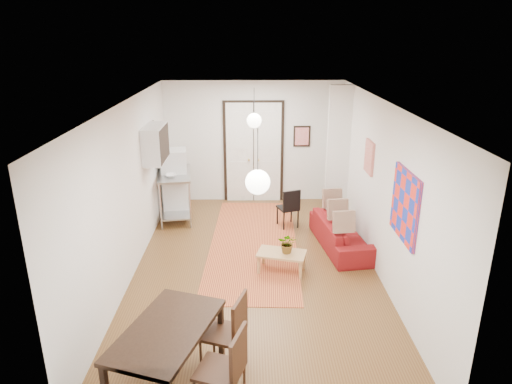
{
  "coord_description": "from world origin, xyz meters",
  "views": [
    {
      "loc": [
        -0.1,
        -7.16,
        3.94
      ],
      "look_at": [
        0.02,
        0.49,
        1.25
      ],
      "focal_mm": 32.0,
      "sensor_mm": 36.0,
      "label": 1
    }
  ],
  "objects_px": {
    "sofa": "(341,233)",
    "dining_table": "(167,335)",
    "dining_chair_far": "(220,356)",
    "black_side_chair": "(288,203)",
    "coffee_table": "(282,255)",
    "dining_chair_near": "(223,321)",
    "fridge": "(175,184)",
    "kitchen_counter": "(175,188)"
  },
  "relations": [
    {
      "from": "sofa",
      "to": "dining_chair_far",
      "type": "relative_size",
      "value": 1.91
    },
    {
      "from": "fridge",
      "to": "dining_table",
      "type": "bearing_deg",
      "value": -90.28
    },
    {
      "from": "sofa",
      "to": "fridge",
      "type": "xyz_separation_m",
      "value": [
        -3.41,
        1.64,
        0.49
      ]
    },
    {
      "from": "fridge",
      "to": "coffee_table",
      "type": "bearing_deg",
      "value": -57.67
    },
    {
      "from": "dining_chair_near",
      "to": "dining_table",
      "type": "bearing_deg",
      "value": -34.5
    },
    {
      "from": "coffee_table",
      "to": "fridge",
      "type": "relative_size",
      "value": 0.59
    },
    {
      "from": "coffee_table",
      "to": "dining_chair_far",
      "type": "height_order",
      "value": "dining_chair_far"
    },
    {
      "from": "dining_table",
      "to": "black_side_chair",
      "type": "xyz_separation_m",
      "value": [
        1.74,
        4.76,
        -0.23
      ]
    },
    {
      "from": "dining_chair_near",
      "to": "sofa",
      "type": "bearing_deg",
      "value": 165.38
    },
    {
      "from": "dining_table",
      "to": "dining_chair_near",
      "type": "height_order",
      "value": "dining_chair_near"
    },
    {
      "from": "coffee_table",
      "to": "dining_chair_near",
      "type": "distance_m",
      "value": 2.44
    },
    {
      "from": "dining_table",
      "to": "dining_chair_near",
      "type": "bearing_deg",
      "value": 37.01
    },
    {
      "from": "kitchen_counter",
      "to": "dining_chair_far",
      "type": "bearing_deg",
      "value": -84.4
    },
    {
      "from": "coffee_table",
      "to": "dining_table",
      "type": "height_order",
      "value": "dining_table"
    },
    {
      "from": "fridge",
      "to": "dining_table",
      "type": "height_order",
      "value": "fridge"
    },
    {
      "from": "kitchen_counter",
      "to": "fridge",
      "type": "distance_m",
      "value": 0.12
    },
    {
      "from": "dining_chair_near",
      "to": "dining_chair_far",
      "type": "xyz_separation_m",
      "value": [
        0.0,
        -0.65,
        0.0
      ]
    },
    {
      "from": "dining_table",
      "to": "dining_chair_near",
      "type": "xyz_separation_m",
      "value": [
        0.6,
        0.45,
        -0.14
      ]
    },
    {
      "from": "sofa",
      "to": "dining_chair_near",
      "type": "distance_m",
      "value": 3.85
    },
    {
      "from": "kitchen_counter",
      "to": "dining_table",
      "type": "height_order",
      "value": "kitchen_counter"
    },
    {
      "from": "fridge",
      "to": "dining_chair_near",
      "type": "relative_size",
      "value": 1.52
    },
    {
      "from": "coffee_table",
      "to": "dining_table",
      "type": "relative_size",
      "value": 0.55
    },
    {
      "from": "dining_chair_far",
      "to": "fridge",
      "type": "bearing_deg",
      "value": -148.03
    },
    {
      "from": "coffee_table",
      "to": "black_side_chair",
      "type": "distance_m",
      "value": 2.07
    },
    {
      "from": "dining_table",
      "to": "dining_chair_far",
      "type": "xyz_separation_m",
      "value": [
        0.6,
        -0.2,
        -0.14
      ]
    },
    {
      "from": "dining_chair_near",
      "to": "black_side_chair",
      "type": "bearing_deg",
      "value": -176.37
    },
    {
      "from": "dining_chair_near",
      "to": "kitchen_counter",
      "type": "bearing_deg",
      "value": -146.13
    },
    {
      "from": "coffee_table",
      "to": "dining_chair_near",
      "type": "xyz_separation_m",
      "value": [
        -0.88,
        -2.26,
        0.27
      ]
    },
    {
      "from": "coffee_table",
      "to": "black_side_chair",
      "type": "bearing_deg",
      "value": 82.68
    },
    {
      "from": "fridge",
      "to": "dining_table",
      "type": "relative_size",
      "value": 0.92
    },
    {
      "from": "sofa",
      "to": "kitchen_counter",
      "type": "xyz_separation_m",
      "value": [
        -3.4,
        1.54,
        0.42
      ]
    },
    {
      "from": "black_side_chair",
      "to": "dining_chair_near",
      "type": "bearing_deg",
      "value": 54.48
    },
    {
      "from": "coffee_table",
      "to": "dining_chair_near",
      "type": "height_order",
      "value": "dining_chair_near"
    },
    {
      "from": "fridge",
      "to": "dining_table",
      "type": "distance_m",
      "value": 5.35
    },
    {
      "from": "coffee_table",
      "to": "fridge",
      "type": "bearing_deg",
      "value": 130.33
    },
    {
      "from": "sofa",
      "to": "black_side_chair",
      "type": "distance_m",
      "value": 1.47
    },
    {
      "from": "kitchen_counter",
      "to": "black_side_chair",
      "type": "relative_size",
      "value": 1.69
    },
    {
      "from": "kitchen_counter",
      "to": "fridge",
      "type": "height_order",
      "value": "fridge"
    },
    {
      "from": "dining_chair_far",
      "to": "black_side_chair",
      "type": "height_order",
      "value": "dining_chair_far"
    },
    {
      "from": "sofa",
      "to": "dining_table",
      "type": "distance_m",
      "value": 4.57
    },
    {
      "from": "coffee_table",
      "to": "dining_table",
      "type": "bearing_deg",
      "value": -118.6
    },
    {
      "from": "fridge",
      "to": "black_side_chair",
      "type": "relative_size",
      "value": 1.79
    }
  ]
}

